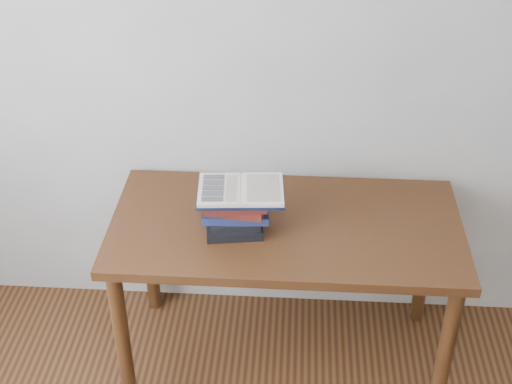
{
  "coord_description": "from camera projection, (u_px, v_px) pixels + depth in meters",
  "views": [
    {
      "loc": [
        0.15,
        -0.83,
        2.37
      ],
      "look_at": [
        0.02,
        1.26,
        0.95
      ],
      "focal_mm": 50.0,
      "sensor_mm": 36.0,
      "label": 1
    }
  ],
  "objects": [
    {
      "name": "room_shell",
      "position": [
        145.0,
        279.0,
        1.13
      ],
      "size": [
        3.54,
        3.54,
        2.62
      ],
      "color": "beige",
      "rests_on": "ground"
    },
    {
      "name": "open_book",
      "position": [
        241.0,
        190.0,
        2.64
      ],
      "size": [
        0.34,
        0.25,
        0.03
      ],
      "rotation": [
        0.0,
        0.0,
        0.07
      ],
      "color": "black",
      "rests_on": "book_stack"
    },
    {
      "name": "book_stack",
      "position": [
        235.0,
        211.0,
        2.68
      ],
      "size": [
        0.26,
        0.2,
        0.16
      ],
      "color": "black",
      "rests_on": "desk"
    },
    {
      "name": "desk",
      "position": [
        286.0,
        243.0,
        2.81
      ],
      "size": [
        1.36,
        0.68,
        0.73
      ],
      "color": "#4C2413",
      "rests_on": "ground"
    }
  ]
}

